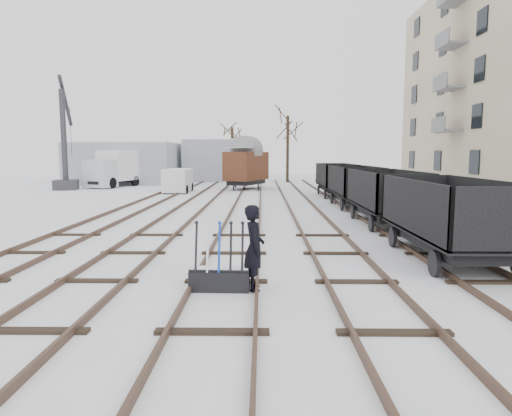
# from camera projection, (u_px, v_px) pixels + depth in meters

# --- Properties ---
(ground) EXTENTS (120.00, 120.00, 0.00)m
(ground) POSITION_uv_depth(u_px,v_px,m) (226.00, 283.00, 10.51)
(ground) COLOR white
(ground) RESTS_ON ground
(tracks) EXTENTS (13.90, 52.00, 0.16)m
(tracks) POSITION_uv_depth(u_px,v_px,m) (246.00, 209.00, 24.08)
(tracks) COLOR black
(tracks) RESTS_ON ground
(shed_left) EXTENTS (10.00, 8.00, 4.10)m
(shed_left) POSITION_uv_depth(u_px,v_px,m) (126.00, 163.00, 46.18)
(shed_left) COLOR #8E94A0
(shed_left) RESTS_ON ground
(shed_right) EXTENTS (7.00, 6.00, 4.50)m
(shed_right) POSITION_uv_depth(u_px,v_px,m) (218.00, 160.00, 50.01)
(shed_right) COLOR #8E94A0
(shed_right) RESTS_ON ground
(ground_frame) EXTENTS (1.31, 0.47, 1.49)m
(ground_frame) POSITION_uv_depth(u_px,v_px,m) (220.00, 278.00, 9.87)
(ground_frame) COLOR black
(ground_frame) RESTS_ON ground
(worker) EXTENTS (0.51, 0.72, 1.86)m
(worker) POSITION_uv_depth(u_px,v_px,m) (254.00, 248.00, 9.89)
(worker) COLOR black
(worker) RESTS_ON ground
(freight_wagon_a) EXTENTS (2.21, 5.52, 2.25)m
(freight_wagon_a) POSITION_uv_depth(u_px,v_px,m) (448.00, 229.00, 12.67)
(freight_wagon_a) COLOR black
(freight_wagon_a) RESTS_ON ground
(freight_wagon_b) EXTENTS (2.21, 5.52, 2.25)m
(freight_wagon_b) POSITION_uv_depth(u_px,v_px,m) (386.00, 204.00, 19.03)
(freight_wagon_b) COLOR black
(freight_wagon_b) RESTS_ON ground
(freight_wagon_c) EXTENTS (2.21, 5.52, 2.25)m
(freight_wagon_c) POSITION_uv_depth(u_px,v_px,m) (355.00, 191.00, 25.38)
(freight_wagon_c) COLOR black
(freight_wagon_c) RESTS_ON ground
(freight_wagon_d) EXTENTS (2.21, 5.52, 2.25)m
(freight_wagon_d) POSITION_uv_depth(u_px,v_px,m) (336.00, 184.00, 31.74)
(freight_wagon_d) COLOR black
(freight_wagon_d) RESTS_ON ground
(box_van_wagon) EXTENTS (3.98, 5.07, 3.43)m
(box_van_wagon) POSITION_uv_depth(u_px,v_px,m) (246.00, 165.00, 38.03)
(box_van_wagon) COLOR black
(box_van_wagon) RESTS_ON ground
(lorry) EXTENTS (3.80, 7.48, 3.25)m
(lorry) POSITION_uv_depth(u_px,v_px,m) (119.00, 168.00, 41.18)
(lorry) COLOR black
(lorry) RESTS_ON ground
(panel_van) EXTENTS (1.86, 4.06, 1.79)m
(panel_van) POSITION_uv_depth(u_px,v_px,m) (178.00, 180.00, 35.05)
(panel_van) COLOR silver
(panel_van) RESTS_ON ground
(crane) EXTENTS (2.23, 5.47, 9.17)m
(crane) POSITION_uv_depth(u_px,v_px,m) (66.00, 160.00, 37.48)
(crane) COLOR #2B2B30
(crane) RESTS_ON ground
(tree_far_left) EXTENTS (0.30, 0.30, 5.79)m
(tree_far_left) POSITION_uv_depth(u_px,v_px,m) (232.00, 154.00, 49.31)
(tree_far_left) COLOR black
(tree_far_left) RESTS_ON ground
(tree_far_right) EXTENTS (0.30, 0.30, 6.83)m
(tree_far_right) POSITION_uv_depth(u_px,v_px,m) (288.00, 149.00, 47.15)
(tree_far_right) COLOR black
(tree_far_right) RESTS_ON ground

